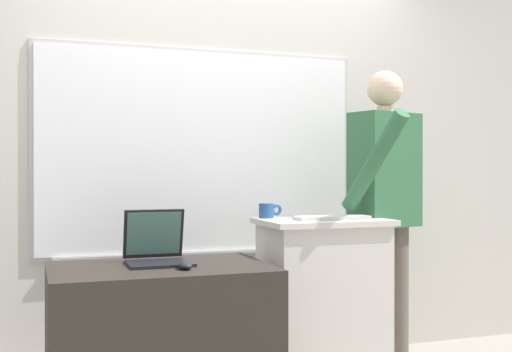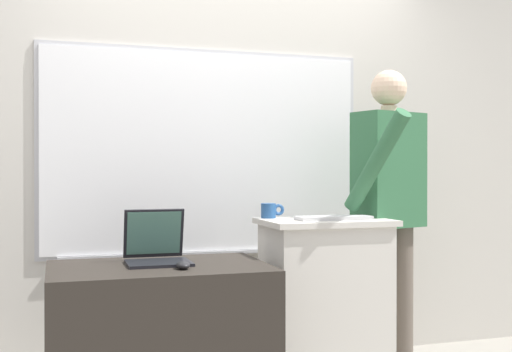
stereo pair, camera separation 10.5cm
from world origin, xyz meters
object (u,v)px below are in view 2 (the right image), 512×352
object	(u,v)px
laptop	(156,248)
coffee_mug	(270,211)
wireless_keyboard	(334,218)
person_presenter	(389,201)
lectern_podium	(325,306)
computer_mouse_by_laptop	(183,265)
side_desk	(159,348)

from	to	relation	value
laptop	coffee_mug	world-z (taller)	coffee_mug
wireless_keyboard	person_presenter	bearing A→B (deg)	20.90
person_presenter	wireless_keyboard	world-z (taller)	person_presenter
lectern_podium	laptop	size ratio (longest dim) A/B	3.03
computer_mouse_by_laptop	wireless_keyboard	bearing A→B (deg)	19.69
person_presenter	wireless_keyboard	size ratio (longest dim) A/B	4.39
coffee_mug	lectern_podium	bearing A→B (deg)	-31.46
lectern_podium	computer_mouse_by_laptop	xyz separation A→B (m)	(-0.84, -0.37, 0.31)
lectern_podium	side_desk	xyz separation A→B (m)	(-0.92, -0.22, -0.09)
lectern_podium	wireless_keyboard	size ratio (longest dim) A/B	2.32
computer_mouse_by_laptop	laptop	bearing A→B (deg)	108.45
wireless_keyboard	side_desk	bearing A→B (deg)	-170.09
side_desk	person_presenter	size ratio (longest dim) A/B	0.56
wireless_keyboard	coffee_mug	distance (m)	0.36
lectern_podium	computer_mouse_by_laptop	distance (m)	0.97
lectern_podium	person_presenter	xyz separation A→B (m)	(0.44, 0.10, 0.55)
side_desk	laptop	bearing A→B (deg)	89.14
wireless_keyboard	computer_mouse_by_laptop	distance (m)	0.93
side_desk	computer_mouse_by_laptop	xyz separation A→B (m)	(0.08, -0.14, 0.40)
laptop	computer_mouse_by_laptop	distance (m)	0.26
lectern_podium	computer_mouse_by_laptop	size ratio (longest dim) A/B	9.32
side_desk	coffee_mug	bearing A→B (deg)	29.90
laptop	side_desk	bearing A→B (deg)	-90.86
side_desk	laptop	distance (m)	0.46
person_presenter	wireless_keyboard	xyz separation A→B (m)	(-0.42, -0.16, -0.08)
person_presenter	computer_mouse_by_laptop	xyz separation A→B (m)	(-1.28, -0.47, -0.25)
computer_mouse_by_laptop	coffee_mug	world-z (taller)	coffee_mug
person_presenter	laptop	size ratio (longest dim) A/B	5.74
laptop	coffee_mug	bearing A→B (deg)	23.06
person_presenter	wireless_keyboard	bearing A→B (deg)	-175.99
person_presenter	coffee_mug	xyz separation A→B (m)	(-0.70, 0.06, -0.05)
side_desk	computer_mouse_by_laptop	bearing A→B (deg)	-60.09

